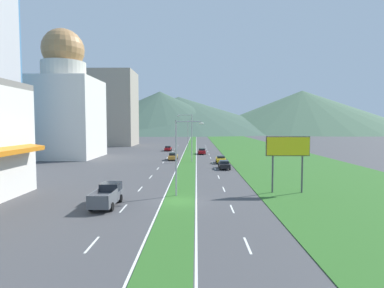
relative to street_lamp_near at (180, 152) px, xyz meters
The scene contains 44 objects.
ground_plane 5.51m from the street_lamp_near, 88.22° to the right, with size 600.00×600.00×0.00m, color #424244.
grass_median 57.63m from the street_lamp_near, 89.92° to the left, with size 3.20×240.00×0.06m, color #2D6023.
grass_verge_right 61.23m from the street_lamp_near, 70.19° to the left, with size 24.00×240.00×0.06m, color #2D6023.
lane_dash_left_1 15.52m from the street_lamp_near, 109.92° to the right, with size 0.16×2.80×0.01m, color silver.
lane_dash_left_2 8.67m from the street_lamp_near, 134.35° to the right, with size 0.16×2.80×0.01m, color silver.
lane_dash_left_3 7.86m from the street_lamp_near, 144.46° to the left, with size 0.16×2.80×0.01m, color silver.
lane_dash_left_4 14.15m from the street_lamp_near, 112.19° to the left, with size 0.16×2.80×0.01m, color silver.
lane_dash_left_5 22.16m from the street_lamp_near, 103.43° to the left, with size 0.16×2.80×0.01m, color silver.
lane_dash_left_6 30.56m from the street_lamp_near, 99.58° to the left, with size 0.16×2.80×0.01m, color silver.
lane_dash_left_7 39.10m from the street_lamp_near, 97.43° to the left, with size 0.16×2.80×0.01m, color silver.
lane_dash_left_8 47.70m from the street_lamp_near, 96.07° to the left, with size 0.16×2.80×0.01m, color silver.
lane_dash_left_9 56.35m from the street_lamp_near, 95.13° to the left, with size 0.16×2.80×0.01m, color silver.
lane_dash_left_10 65.01m from the street_lamp_near, 94.44° to the left, with size 0.16×2.80×0.01m, color silver.
lane_dash_left_11 73.68m from the street_lamp_near, 93.92° to the left, with size 0.16×2.80×0.01m, color silver.
lane_dash_left_12 82.37m from the street_lamp_near, 93.50° to the left, with size 0.16×2.80×0.01m, color silver.
lane_dash_right_1 15.57m from the street_lamp_near, 69.50° to the right, with size 0.16×2.80×0.01m, color silver.
lane_dash_right_2 8.77m from the street_lamp_near, 44.75° to the right, with size 0.16×2.80×0.01m, color silver.
lane_dash_right_3 7.96m from the street_lamp_near, 34.69° to the left, with size 0.16×2.80×0.01m, color silver.
lane_dash_right_4 14.21m from the street_lamp_near, 67.17° to the left, with size 0.16×2.80×0.01m, color silver.
lane_dash_right_5 22.20m from the street_lamp_near, 76.16° to the left, with size 0.16×2.80×0.01m, color silver.
lane_dash_right_6 30.58m from the street_lamp_near, 80.12° to the left, with size 0.16×2.80×0.01m, color silver.
lane_dash_right_7 39.12m from the street_lamp_near, 82.33° to the left, with size 0.16×2.80×0.01m, color silver.
lane_dash_right_8 47.72m from the street_lamp_near, 83.74° to the left, with size 0.16×2.80×0.01m, color silver.
lane_dash_right_9 56.36m from the street_lamp_near, 84.71° to the left, with size 0.16×2.80×0.01m, color silver.
lane_dash_right_10 65.02m from the street_lamp_near, 85.42° to the left, with size 0.16×2.80×0.01m, color silver.
lane_dash_right_11 73.70m from the street_lamp_near, 85.96° to the left, with size 0.16×2.80×0.01m, color silver.
lane_dash_right_12 82.38m from the street_lamp_near, 86.39° to the left, with size 0.16×2.80×0.01m, color silver.
edge_line_median_left 57.65m from the street_lamp_near, 91.67° to the left, with size 0.16×240.00×0.01m, color silver.
edge_line_median_right 57.66m from the street_lamp_near, 88.17° to the left, with size 0.16×240.00×0.01m, color silver.
domed_building 49.65m from the street_lamp_near, 126.68° to the left, with size 15.31×15.31×30.05m.
midrise_colored 87.66m from the street_lamp_near, 109.35° to the left, with size 15.42×15.42×27.49m, color #9E9384.
hill_far_left 249.79m from the street_lamp_near, 97.18° to the left, with size 165.74×165.74×37.42m, color #3D5647.
hill_far_center 271.03m from the street_lamp_near, 93.27° to the left, with size 224.09×224.09×34.55m, color #3D5647.
hill_far_right 286.82m from the street_lamp_near, 68.81° to the left, with size 205.26×205.26×40.11m, color #47664C.
street_lamp_near is the anchor object (origin of this frame).
street_lamp_mid 30.75m from the street_lamp_near, 88.96° to the left, with size 3.25×0.33×9.96m.
street_lamp_far 61.49m from the street_lamp_near, 90.42° to the left, with size 2.84×0.28×9.06m.
billboard_roadside 12.39m from the street_lamp_near, ahead, with size 5.01×0.28×6.53m.
car_0 30.12m from the street_lamp_near, 76.80° to the left, with size 1.91×4.32×1.46m.
car_1 48.22m from the street_lamp_near, 86.07° to the left, with size 2.02×4.73×1.52m.
car_2 22.45m from the street_lamp_near, 72.09° to the left, with size 1.93×4.59×1.45m.
car_3 58.56m from the street_lamp_near, 96.48° to the left, with size 1.95×4.53×1.44m.
car_4 35.02m from the street_lamp_near, 95.53° to the left, with size 1.96×4.76×1.59m.
pickup_truck_0 8.85m from the street_lamp_near, 149.18° to the right, with size 2.18×5.40×2.00m.
Camera 1 is at (1.75, -31.03, 7.90)m, focal length 28.94 mm.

